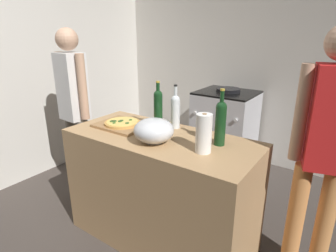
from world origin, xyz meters
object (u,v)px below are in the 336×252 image
pizza (122,123)px  mixing_bowl (154,131)px  wine_bottle_amber (221,121)px  wine_bottle_dark (175,110)px  person_in_red (324,147)px  stove (225,129)px  paper_towel_roll (204,133)px  wine_bottle_green (158,108)px  person_in_stripes (74,105)px

pizza → mixing_bowl: 0.43m
wine_bottle_amber → wine_bottle_dark: bearing=164.6°
person_in_red → wine_bottle_dark: bearing=-176.7°
stove → mixing_bowl: bearing=-83.7°
paper_towel_roll → wine_bottle_green: size_ratio=0.67×
wine_bottle_dark → stove: 1.41m
person_in_red → pizza: bearing=-168.9°
mixing_bowl → wine_bottle_green: bearing=120.5°
mixing_bowl → stove: mixing_bowl is taller
person_in_stripes → stove: bearing=57.8°
paper_towel_roll → wine_bottle_amber: (0.03, 0.17, 0.04)m
wine_bottle_amber → pizza: bearing=-173.1°
pizza → person_in_stripes: person_in_stripes is taller
wine_bottle_dark → person_in_stripes: bearing=-171.8°
pizza → stove: stove is taller
stove → person_in_red: 1.76m
paper_towel_roll → wine_bottle_amber: wine_bottle_amber is taller
wine_bottle_amber → person_in_stripes: bearing=-178.8°
mixing_bowl → wine_bottle_green: wine_bottle_green is taller
wine_bottle_amber → wine_bottle_dark: wine_bottle_amber is taller
person_in_stripes → person_in_red: person_in_red is taller
pizza → wine_bottle_amber: 0.81m
mixing_bowl → paper_towel_roll: paper_towel_roll is taller
wine_bottle_dark → stove: (-0.13, 1.29, -0.56)m
wine_bottle_dark → stove: size_ratio=0.35×
stove → wine_bottle_amber: bearing=-68.3°
pizza → wine_bottle_dark: 0.44m
pizza → mixing_bowl: mixing_bowl is taller
pizza → person_in_stripes: 0.68m
wine_bottle_dark → paper_towel_roll: bearing=-35.7°
person_in_red → paper_towel_roll: bearing=-151.1°
wine_bottle_green → person_in_stripes: size_ratio=0.23×
wine_bottle_dark → person_in_red: size_ratio=0.21×
wine_bottle_green → person_in_stripes: 0.96m
mixing_bowl → pizza: bearing=163.6°
stove → person_in_stripes: 1.77m
person_in_stripes → wine_bottle_amber: bearing=1.2°
wine_bottle_amber → wine_bottle_green: 0.52m
person_in_stripes → mixing_bowl: bearing=-9.6°
pizza → paper_towel_roll: size_ratio=1.12×
mixing_bowl → wine_bottle_green: 0.29m
pizza → paper_towel_roll: bearing=-5.4°
mixing_bowl → stove: size_ratio=0.28×
mixing_bowl → stove: (-0.18, 1.63, -0.50)m
paper_towel_roll → wine_bottle_green: (-0.49, 0.19, 0.04)m
wine_bottle_green → wine_bottle_dark: 0.14m
wine_bottle_green → stove: (-0.04, 1.39, -0.58)m
wine_bottle_amber → wine_bottle_dark: (-0.43, 0.12, -0.02)m
paper_towel_roll → person_in_stripes: size_ratio=0.15×
pizza → mixing_bowl: size_ratio=1.02×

